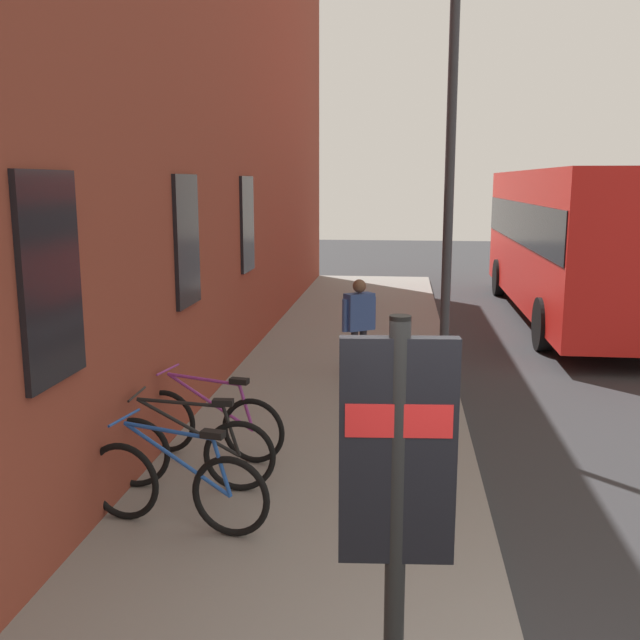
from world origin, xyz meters
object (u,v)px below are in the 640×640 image
(pedestrian_by_facade, at_px, (359,318))
(street_lamp, at_px, (450,159))
(bicycle_leaning_wall, at_px, (209,423))
(city_bus, at_px, (574,235))
(bicycle_under_window, at_px, (176,486))
(bicycle_mid_rack, at_px, (188,451))
(transit_info_sign, at_px, (397,482))

(pedestrian_by_facade, bearing_deg, street_lamp, -145.56)
(bicycle_leaning_wall, xyz_separation_m, city_bus, (9.57, -5.92, 1.41))
(bicycle_leaning_wall, xyz_separation_m, street_lamp, (1.76, -2.62, 2.87))
(bicycle_under_window, relative_size, street_lamp, 0.32)
(bicycle_mid_rack, xyz_separation_m, street_lamp, (2.60, -2.61, 2.87))
(pedestrian_by_facade, relative_size, street_lamp, 0.28)
(pedestrian_by_facade, xyz_separation_m, street_lamp, (-1.74, -1.19, 2.32))
(bicycle_under_window, xyz_separation_m, street_lamp, (3.40, -2.47, 2.87))
(bicycle_mid_rack, bearing_deg, pedestrian_by_facade, -18.14)
(bicycle_leaning_wall, bearing_deg, city_bus, -31.74)
(bicycle_under_window, xyz_separation_m, bicycle_mid_rack, (0.81, 0.14, 0.00))
(bicycle_mid_rack, height_order, transit_info_sign, transit_info_sign)
(city_bus, xyz_separation_m, pedestrian_by_facade, (-6.07, 4.49, -0.86))
(bicycle_leaning_wall, height_order, city_bus, city_bus)
(bicycle_leaning_wall, height_order, street_lamp, street_lamp)
(bicycle_under_window, distance_m, pedestrian_by_facade, 5.33)
(bicycle_leaning_wall, bearing_deg, pedestrian_by_facade, -22.19)
(city_bus, height_order, pedestrian_by_facade, city_bus)
(bicycle_leaning_wall, bearing_deg, bicycle_mid_rack, -179.62)
(transit_info_sign, height_order, street_lamp, street_lamp)
(street_lamp, bearing_deg, bicycle_leaning_wall, 123.90)
(city_bus, bearing_deg, bicycle_leaning_wall, 148.26)
(bicycle_under_window, xyz_separation_m, bicycle_leaning_wall, (1.65, 0.14, 0.00))
(bicycle_under_window, relative_size, bicycle_leaning_wall, 1.00)
(transit_info_sign, xyz_separation_m, pedestrian_by_facade, (7.65, 0.63, -0.66))
(bicycle_mid_rack, bearing_deg, bicycle_leaning_wall, 0.38)
(pedestrian_by_facade, bearing_deg, transit_info_sign, -175.30)
(bicycle_under_window, bearing_deg, pedestrian_by_facade, -14.00)
(transit_info_sign, bearing_deg, bicycle_leaning_wall, 26.32)
(bicycle_under_window, distance_m, city_bus, 12.69)
(transit_info_sign, bearing_deg, street_lamp, -5.43)
(bicycle_mid_rack, bearing_deg, transit_info_sign, -148.27)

